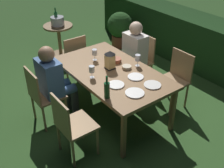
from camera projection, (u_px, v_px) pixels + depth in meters
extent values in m
plane|color=#2D5123|center=(112.00, 112.00, 4.20)|extent=(16.00, 16.00, 0.00)
cube|color=olive|center=(112.00, 72.00, 3.83)|extent=(1.73, 0.99, 0.04)
cube|color=olive|center=(60.00, 80.00, 4.34)|extent=(0.05, 0.05, 0.68)
cube|color=olive|center=(124.00, 136.00, 3.27)|extent=(0.05, 0.05, 0.68)
cube|color=olive|center=(104.00, 65.00, 4.77)|extent=(0.05, 0.05, 0.68)
cube|color=olive|center=(173.00, 110.00, 3.70)|extent=(0.05, 0.05, 0.68)
cube|color=#9E7A51|center=(48.00, 95.00, 3.82)|extent=(0.42, 0.40, 0.03)
cube|color=#9E7A51|center=(33.00, 86.00, 3.61)|extent=(0.40, 0.02, 0.42)
cylinder|color=#9E7A51|center=(55.00, 98.00, 4.15)|extent=(0.03, 0.03, 0.42)
cylinder|color=#9E7A51|center=(67.00, 110.00, 3.91)|extent=(0.03, 0.03, 0.42)
cylinder|color=#9E7A51|center=(33.00, 106.00, 3.98)|extent=(0.03, 0.03, 0.42)
cylinder|color=#9E7A51|center=(44.00, 119.00, 3.73)|extent=(0.03, 0.03, 0.42)
cube|color=#426699|center=(50.00, 77.00, 3.71)|extent=(0.38, 0.24, 0.50)
sphere|color=#997051|center=(46.00, 54.00, 3.53)|extent=(0.21, 0.21, 0.21)
cylinder|color=#426699|center=(58.00, 86.00, 3.97)|extent=(0.13, 0.36, 0.13)
cylinder|color=#426699|center=(64.00, 92.00, 3.85)|extent=(0.13, 0.36, 0.13)
cylinder|color=#333338|center=(69.00, 96.00, 4.18)|extent=(0.11, 0.11, 0.45)
cylinder|color=#333338|center=(75.00, 101.00, 4.06)|extent=(0.11, 0.11, 0.45)
cube|color=#9E7A51|center=(137.00, 62.00, 4.65)|extent=(0.42, 0.40, 0.03)
cube|color=#9E7A51|center=(146.00, 47.00, 4.62)|extent=(0.40, 0.03, 0.42)
cylinder|color=#9E7A51|center=(136.00, 81.00, 4.56)|extent=(0.03, 0.03, 0.42)
cylinder|color=#9E7A51|center=(122.00, 73.00, 4.80)|extent=(0.03, 0.03, 0.42)
cylinder|color=#9E7A51|center=(151.00, 75.00, 4.73)|extent=(0.03, 0.03, 0.42)
cylinder|color=#9E7A51|center=(137.00, 67.00, 4.97)|extent=(0.03, 0.03, 0.42)
cube|color=white|center=(135.00, 49.00, 4.47)|extent=(0.38, 0.24, 0.50)
sphere|color=beige|center=(136.00, 28.00, 4.29)|extent=(0.21, 0.21, 0.21)
cylinder|color=white|center=(131.00, 66.00, 4.47)|extent=(0.13, 0.36, 0.13)
cylinder|color=white|center=(124.00, 62.00, 4.59)|extent=(0.13, 0.36, 0.13)
cylinder|color=#333338|center=(123.00, 82.00, 4.51)|extent=(0.11, 0.11, 0.45)
cylinder|color=#333338|center=(117.00, 77.00, 4.64)|extent=(0.11, 0.11, 0.45)
cube|color=#9E7A51|center=(71.00, 58.00, 4.77)|extent=(0.40, 0.42, 0.03)
cube|color=#9E7A51|center=(76.00, 50.00, 4.52)|extent=(0.03, 0.40, 0.42)
cylinder|color=#9E7A51|center=(58.00, 69.00, 4.92)|extent=(0.03, 0.03, 0.42)
cylinder|color=#9E7A51|center=(76.00, 63.00, 5.10)|extent=(0.03, 0.03, 0.42)
cylinder|color=#9E7A51|center=(68.00, 77.00, 4.69)|extent=(0.03, 0.03, 0.42)
cylinder|color=#9E7A51|center=(86.00, 70.00, 4.87)|extent=(0.03, 0.03, 0.42)
cube|color=#9E7A51|center=(77.00, 125.00, 3.30)|extent=(0.42, 0.40, 0.03)
cube|color=#9E7A51|center=(61.00, 116.00, 3.08)|extent=(0.40, 0.02, 0.42)
cylinder|color=#9E7A51|center=(82.00, 126.00, 3.62)|extent=(0.03, 0.03, 0.42)
cylinder|color=#9E7A51|center=(98.00, 141.00, 3.38)|extent=(0.03, 0.03, 0.42)
cylinder|color=#9E7A51|center=(59.00, 137.00, 3.45)|extent=(0.03, 0.03, 0.42)
cylinder|color=#9E7A51|center=(73.00, 154.00, 3.21)|extent=(0.03, 0.03, 0.42)
cube|color=#9E7A51|center=(171.00, 82.00, 4.12)|extent=(0.42, 0.40, 0.03)
cube|color=#9E7A51|center=(182.00, 65.00, 4.09)|extent=(0.40, 0.03, 0.42)
cylinder|color=#9E7A51|center=(171.00, 104.00, 4.03)|extent=(0.03, 0.03, 0.42)
cylinder|color=#9E7A51|center=(153.00, 93.00, 4.27)|extent=(0.03, 0.03, 0.42)
cylinder|color=#9E7A51|center=(186.00, 96.00, 4.20)|extent=(0.03, 0.03, 0.42)
cylinder|color=#9E7A51|center=(169.00, 86.00, 4.45)|extent=(0.03, 0.03, 0.42)
cube|color=black|center=(110.00, 68.00, 3.87)|extent=(0.12, 0.12, 0.01)
cube|color=#F9D17A|center=(110.00, 61.00, 3.81)|extent=(0.11, 0.11, 0.20)
cone|color=black|center=(110.00, 53.00, 3.74)|extent=(0.15, 0.15, 0.05)
cylinder|color=#144723|center=(107.00, 90.00, 3.22)|extent=(0.07, 0.07, 0.20)
cylinder|color=#144723|center=(107.00, 80.00, 3.14)|extent=(0.03, 0.03, 0.09)
cylinder|color=silver|center=(95.00, 60.00, 4.09)|extent=(0.06, 0.06, 0.00)
cylinder|color=silver|center=(95.00, 57.00, 4.06)|extent=(0.01, 0.01, 0.08)
cylinder|color=silver|center=(95.00, 52.00, 4.02)|extent=(0.08, 0.08, 0.08)
cylinder|color=maroon|center=(95.00, 54.00, 4.03)|extent=(0.07, 0.07, 0.03)
cylinder|color=silver|center=(92.00, 77.00, 3.66)|extent=(0.06, 0.06, 0.00)
cylinder|color=silver|center=(92.00, 74.00, 3.64)|extent=(0.01, 0.01, 0.08)
cylinder|color=silver|center=(92.00, 69.00, 3.60)|extent=(0.08, 0.08, 0.08)
cylinder|color=maroon|center=(92.00, 71.00, 3.61)|extent=(0.07, 0.07, 0.03)
cylinder|color=silver|center=(137.00, 66.00, 3.94)|extent=(0.06, 0.06, 0.00)
cylinder|color=silver|center=(137.00, 63.00, 3.91)|extent=(0.01, 0.01, 0.08)
cylinder|color=silver|center=(138.00, 58.00, 3.87)|extent=(0.08, 0.08, 0.08)
cylinder|color=maroon|center=(138.00, 59.00, 3.88)|extent=(0.07, 0.07, 0.03)
cylinder|color=silver|center=(116.00, 85.00, 3.50)|extent=(0.21, 0.21, 0.01)
cylinder|color=white|center=(135.00, 93.00, 3.34)|extent=(0.24, 0.24, 0.01)
cylinder|color=white|center=(136.00, 77.00, 3.66)|extent=(0.21, 0.21, 0.01)
cylinder|color=silver|center=(152.00, 85.00, 3.49)|extent=(0.22, 0.22, 0.01)
cylinder|color=#BCAD8E|center=(127.00, 67.00, 3.86)|extent=(0.13, 0.13, 0.04)
cylinder|color=#424C1E|center=(127.00, 67.00, 3.85)|extent=(0.11, 0.11, 0.01)
cylinder|color=#9E5138|center=(116.00, 60.00, 4.02)|extent=(0.16, 0.16, 0.06)
cylinder|color=tan|center=(116.00, 59.00, 4.01)|extent=(0.14, 0.14, 0.02)
cylinder|color=brown|center=(58.00, 26.00, 5.53)|extent=(0.58, 0.58, 0.03)
cylinder|color=brown|center=(60.00, 41.00, 5.70)|extent=(0.07, 0.07, 0.62)
cylinder|color=brown|center=(61.00, 54.00, 5.86)|extent=(0.44, 0.44, 0.02)
cylinder|color=#B2B7BF|center=(57.00, 21.00, 5.48)|extent=(0.26, 0.26, 0.17)
cylinder|color=white|center=(57.00, 19.00, 5.45)|extent=(0.23, 0.23, 0.04)
cylinder|color=#1E5B2D|center=(56.00, 16.00, 5.46)|extent=(0.07, 0.07, 0.16)
cylinder|color=#1E5B2D|center=(55.00, 10.00, 5.39)|extent=(0.03, 0.03, 0.09)
cube|color=#193816|center=(211.00, 47.00, 5.11)|extent=(5.78, 0.69, 0.92)
cylinder|color=brown|center=(120.00, 41.00, 6.17)|extent=(0.36, 0.36, 0.26)
sphere|color=#234C1E|center=(120.00, 25.00, 5.98)|extent=(0.55, 0.55, 0.55)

